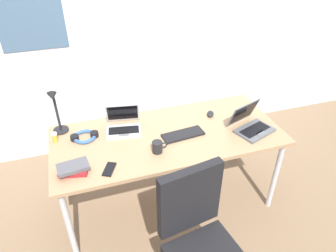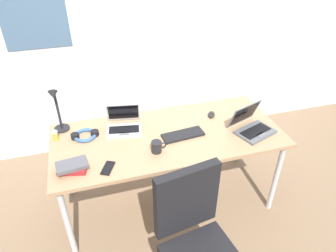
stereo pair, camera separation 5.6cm
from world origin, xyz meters
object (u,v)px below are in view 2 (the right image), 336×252
object	(u,v)px
cell_phone	(108,168)
laptop_near_lamp	(252,126)
pill_bottle	(55,135)
laptop_center	(124,125)
coffee_mug	(157,147)
headphones	(85,135)
desk_lamp	(57,110)
book_stack	(72,167)
external_keyboard	(183,135)
computer_mouse	(211,114)

from	to	relation	value
cell_phone	laptop_near_lamp	bearing A→B (deg)	32.80
laptop_near_lamp	pill_bottle	size ratio (longest dim) A/B	4.64
laptop_center	coffee_mug	size ratio (longest dim) A/B	2.75
laptop_center	headphones	distance (m)	0.31
coffee_mug	desk_lamp	bearing A→B (deg)	145.21
book_stack	cell_phone	bearing A→B (deg)	-12.11
external_keyboard	book_stack	xyz separation A→B (m)	(-0.84, -0.17, 0.02)
laptop_near_lamp	cell_phone	bearing A→B (deg)	-173.67
external_keyboard	pill_bottle	xyz separation A→B (m)	(-0.95, 0.23, 0.03)
pill_bottle	book_stack	xyz separation A→B (m)	(0.11, -0.39, -0.01)
laptop_near_lamp	pill_bottle	xyz separation A→B (m)	(-1.50, 0.32, -0.00)
desk_lamp	cell_phone	world-z (taller)	desk_lamp
cell_phone	headphones	size ratio (longest dim) A/B	0.64
external_keyboard	book_stack	bearing A→B (deg)	-173.97
laptop_center	cell_phone	world-z (taller)	laptop_center
computer_mouse	pill_bottle	bearing A→B (deg)	-153.69
book_stack	laptop_center	bearing A→B (deg)	43.09
computer_mouse	book_stack	xyz separation A→B (m)	(-1.17, -0.37, 0.01)
pill_bottle	coffee_mug	xyz separation A→B (m)	(0.71, -0.36, 0.00)
laptop_near_lamp	book_stack	bearing A→B (deg)	-176.73
book_stack	coffee_mug	xyz separation A→B (m)	(0.60, 0.04, 0.01)
computer_mouse	headphones	size ratio (longest dim) A/B	0.45
desk_lamp	headphones	xyz separation A→B (m)	(0.17, -0.12, -0.18)
laptop_near_lamp	cell_phone	world-z (taller)	laptop_near_lamp
desk_lamp	cell_phone	bearing A→B (deg)	-61.65
desk_lamp	coffee_mug	distance (m)	0.82
laptop_near_lamp	coffee_mug	distance (m)	0.79
cell_phone	coffee_mug	size ratio (longest dim) A/B	1.20
external_keyboard	headphones	size ratio (longest dim) A/B	1.54
laptop_near_lamp	laptop_center	bearing A→B (deg)	162.24
external_keyboard	pill_bottle	world-z (taller)	pill_bottle
book_stack	coffee_mug	distance (m)	0.60
desk_lamp	external_keyboard	distance (m)	0.98
laptop_center	headphones	xyz separation A→B (m)	(-0.31, -0.02, -0.03)
headphones	book_stack	bearing A→B (deg)	-106.16
desk_lamp	coffee_mug	bearing A→B (deg)	-34.79
laptop_center	coffee_mug	world-z (taller)	laptop_center
external_keyboard	computer_mouse	size ratio (longest dim) A/B	3.44
laptop_center	pill_bottle	bearing A→B (deg)	179.63
desk_lamp	laptop_center	world-z (taller)	desk_lamp
desk_lamp	external_keyboard	size ratio (longest dim) A/B	1.21
external_keyboard	coffee_mug	world-z (taller)	coffee_mug
pill_bottle	headphones	bearing A→B (deg)	-6.14
computer_mouse	laptop_center	bearing A→B (deg)	-154.12
computer_mouse	cell_phone	bearing A→B (deg)	-128.54
desk_lamp	laptop_center	size ratio (longest dim) A/B	1.29
cell_phone	pill_bottle	xyz separation A→B (m)	(-0.34, 0.44, 0.04)
computer_mouse	external_keyboard	bearing A→B (deg)	-120.67
computer_mouse	book_stack	size ratio (longest dim) A/B	0.44
laptop_near_lamp	pill_bottle	world-z (taller)	laptop_near_lamp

